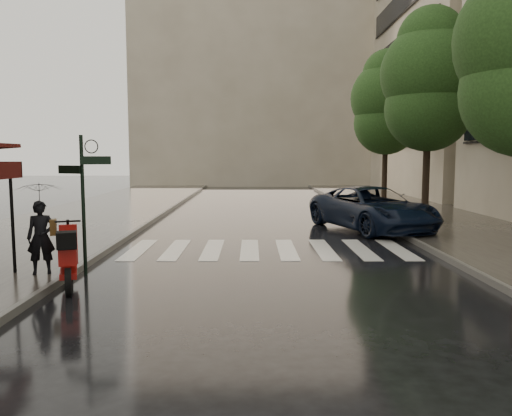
{
  "coord_description": "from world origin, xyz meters",
  "views": [
    {
      "loc": [
        2.51,
        -7.95,
        2.64
      ],
      "look_at": [
        2.61,
        3.96,
        1.4
      ],
      "focal_mm": 35.0,
      "sensor_mm": 36.0,
      "label": 1
    }
  ],
  "objects": [
    {
      "name": "sidewalk_near",
      "position": [
        -4.5,
        12.0,
        0.06
      ],
      "size": [
        6.0,
        60.0,
        0.12
      ],
      "primitive_type": "cube",
      "color": "#38332D",
      "rests_on": "ground"
    },
    {
      "name": "ground",
      "position": [
        0.0,
        0.0,
        0.0
      ],
      "size": [
        120.0,
        120.0,
        0.0
      ],
      "primitive_type": "plane",
      "color": "black",
      "rests_on": "ground"
    },
    {
      "name": "backdrop_building",
      "position": [
        3.0,
        38.0,
        10.0
      ],
      "size": [
        22.0,
        6.0,
        20.0
      ],
      "primitive_type": "cube",
      "color": "gray",
      "rests_on": "ground"
    },
    {
      "name": "parked_car",
      "position": [
        6.82,
        9.74,
        0.77
      ],
      "size": [
        4.28,
        6.11,
        1.55
      ],
      "primitive_type": "imported",
      "rotation": [
        0.0,
        0.0,
        0.34
      ],
      "color": "black",
      "rests_on": "ground"
    },
    {
      "name": "pedestrian_with_umbrella",
      "position": [
        -2.0,
        2.63,
        1.72
      ],
      "size": [
        1.18,
        1.19,
        2.41
      ],
      "rotation": [
        0.0,
        0.0,
        0.31
      ],
      "color": "black",
      "rests_on": "sidewalk_near"
    },
    {
      "name": "tree_far",
      "position": [
        9.7,
        19.0,
        5.46
      ],
      "size": [
        3.8,
        3.8,
        8.16
      ],
      "color": "black",
      "rests_on": "sidewalk_far"
    },
    {
      "name": "tree_mid",
      "position": [
        9.5,
        12.0,
        5.59
      ],
      "size": [
        3.8,
        3.8,
        8.34
      ],
      "color": "black",
      "rests_on": "sidewalk_far"
    },
    {
      "name": "scooter",
      "position": [
        -1.17,
        1.91,
        0.6
      ],
      "size": [
        0.91,
        1.88,
        1.28
      ],
      "rotation": [
        0.0,
        0.0,
        0.33
      ],
      "color": "black",
      "rests_on": "ground"
    },
    {
      "name": "curb_far",
      "position": [
        7.45,
        12.0,
        0.07
      ],
      "size": [
        0.12,
        60.0,
        0.16
      ],
      "primitive_type": "cube",
      "color": "#595651",
      "rests_on": "ground"
    },
    {
      "name": "haussmann_far",
      "position": [
        16.5,
        26.0,
        9.25
      ],
      "size": [
        8.0,
        16.0,
        18.5
      ],
      "primitive_type": "cube",
      "color": "gray",
      "rests_on": "ground"
    },
    {
      "name": "sidewalk_far",
      "position": [
        10.25,
        12.0,
        0.06
      ],
      "size": [
        5.5,
        60.0,
        0.12
      ],
      "primitive_type": "cube",
      "color": "#38332D",
      "rests_on": "ground"
    },
    {
      "name": "signpost",
      "position": [
        -1.19,
        3.0,
        1.83
      ],
      "size": [
        1.17,
        0.29,
        3.1
      ],
      "color": "black",
      "rests_on": "ground"
    },
    {
      "name": "curb_near",
      "position": [
        -1.45,
        12.0,
        0.07
      ],
      "size": [
        0.12,
        60.0,
        0.16
      ],
      "primitive_type": "cube",
      "color": "#595651",
      "rests_on": "ground"
    },
    {
      "name": "crosswalk",
      "position": [
        2.98,
        6.0,
        0.01
      ],
      "size": [
        7.85,
        3.2,
        0.01
      ],
      "color": "silver",
      "rests_on": "ground"
    }
  ]
}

